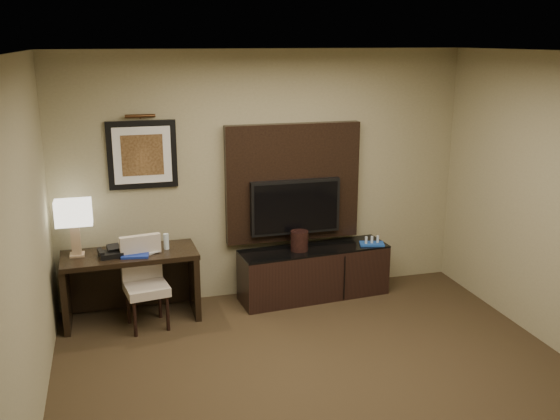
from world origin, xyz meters
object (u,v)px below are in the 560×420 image
object	(u,v)px
credenza	(314,272)
water_bottle	(166,241)
desk	(132,286)
desk_chair	(146,288)
minibar_tray	(372,241)
table_lamp	(75,231)
tv	(295,207)
desk_phone	(110,251)
ice_bucket	(299,241)

from	to	relation	value
credenza	water_bottle	size ratio (longest dim) A/B	10.21
desk	desk_chair	size ratio (longest dim) A/B	1.59
desk_chair	credenza	bearing A→B (deg)	0.12
credenza	minibar_tray	world-z (taller)	minibar_tray
desk_chair	table_lamp	size ratio (longest dim) A/B	1.62
desk	tv	xyz separation A→B (m)	(1.80, 0.19, 0.66)
desk_phone	ice_bucket	xyz separation A→B (m)	(1.98, 0.09, -0.09)
table_lamp	ice_bucket	bearing A→B (deg)	-0.73
desk	table_lamp	distance (m)	0.80
ice_bucket	tv	bearing A→B (deg)	89.51
table_lamp	desk_phone	world-z (taller)	table_lamp
tv	water_bottle	size ratio (longest dim) A/B	6.15
ice_bucket	desk_chair	bearing A→B (deg)	-170.91
desk	water_bottle	bearing A→B (deg)	1.59
tv	ice_bucket	world-z (taller)	tv
table_lamp	ice_bucket	distance (m)	2.32
ice_bucket	minibar_tray	size ratio (longest dim) A/B	0.81
tv	minibar_tray	size ratio (longest dim) A/B	3.74
water_bottle	minibar_tray	world-z (taller)	water_bottle
water_bottle	table_lamp	bearing A→B (deg)	177.89
desk	table_lamp	size ratio (longest dim) A/B	2.58
ice_bucket	desk_phone	bearing A→B (deg)	-177.53
desk	desk_phone	xyz separation A→B (m)	(-0.18, -0.06, 0.41)
minibar_tray	desk_phone	bearing A→B (deg)	-178.96
desk_chair	tv	bearing A→B (deg)	5.66
desk	credenza	xyz separation A→B (m)	(1.98, 0.05, -0.07)
water_bottle	minibar_tray	xyz separation A→B (m)	(2.26, -0.03, -0.18)
desk	desk_phone	world-z (taller)	desk_phone
water_bottle	minibar_tray	bearing A→B (deg)	-0.79
water_bottle	ice_bucket	distance (m)	1.43
desk_chair	water_bottle	world-z (taller)	water_bottle
desk	desk_chair	world-z (taller)	desk_chair
desk_phone	water_bottle	xyz separation A→B (m)	(0.56, 0.08, 0.03)
desk	credenza	world-z (taller)	desk
desk	water_bottle	distance (m)	0.58
desk_phone	ice_bucket	bearing A→B (deg)	-8.17
credenza	tv	xyz separation A→B (m)	(-0.18, 0.14, 0.73)
table_lamp	ice_bucket	xyz separation A→B (m)	(2.30, -0.03, -0.30)
credenza	minibar_tray	size ratio (longest dim) A/B	6.20
tv	table_lamp	distance (m)	2.31
desk_phone	table_lamp	bearing A→B (deg)	149.64
tv	credenza	bearing A→B (deg)	-38.10
desk	minibar_tray	xyz separation A→B (m)	(2.64, -0.01, 0.26)
desk_phone	minibar_tray	size ratio (longest dim) A/B	0.81
desk	table_lamp	xyz separation A→B (m)	(-0.50, 0.06, 0.62)
water_bottle	desk	bearing A→B (deg)	-176.32
desk_chair	desk_phone	size ratio (longest dim) A/B	3.86
tv	water_bottle	world-z (taller)	tv
desk	desk_chair	bearing A→B (deg)	-62.39
minibar_tray	water_bottle	bearing A→B (deg)	179.21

